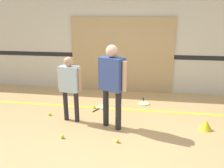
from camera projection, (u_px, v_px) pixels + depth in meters
ground_plane at (109, 131)px, 4.13m from camera, size 16.00×16.00×0.00m
wall_back at (123, 35)px, 5.99m from camera, size 16.00×0.07×3.20m
wall_panel at (122, 55)px, 6.11m from camera, size 2.85×0.05×2.08m
floor_stripe at (116, 109)px, 5.13m from camera, size 14.40×0.10×0.01m
person_instructor at (112, 78)px, 4.00m from camera, size 0.56×0.42×1.60m
person_student_left at (70, 82)px, 4.32m from camera, size 0.51×0.25×1.34m
racket_spare_on_floor at (102, 107)px, 5.22m from camera, size 0.38×0.52×0.03m
racket_second_spare at (144, 103)px, 5.45m from camera, size 0.31×0.55×0.03m
tennis_ball_near_instructor at (117, 141)px, 3.74m from camera, size 0.07×0.07×0.07m
tennis_ball_by_spare_racket at (94, 107)px, 5.17m from camera, size 0.07×0.07×0.07m
tennis_ball_stray_left at (50, 114)px, 4.78m from camera, size 0.07×0.07×0.07m
tennis_ball_stray_right at (62, 136)px, 3.88m from camera, size 0.07×0.07×0.07m
training_cone at (206, 125)px, 4.15m from camera, size 0.24×0.24×0.20m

